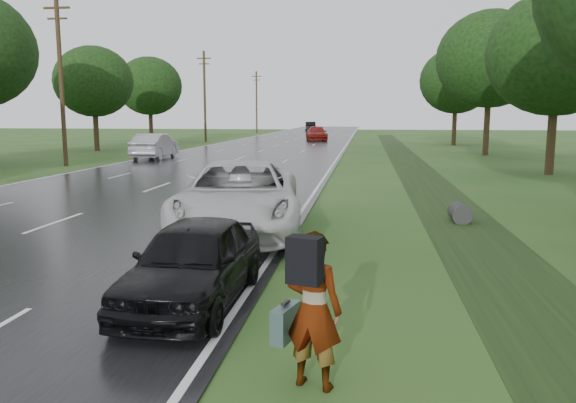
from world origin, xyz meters
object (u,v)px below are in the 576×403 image
Objects in this scene: dark_sedan at (193,261)px; silver_sedan at (155,146)px; pedestrian at (311,308)px; white_pickup at (239,197)px.

dark_sedan is 31.15m from silver_sedan.
pedestrian is at bearing 111.47° from silver_sedan.
white_pickup reaches higher than dark_sedan.
dark_sedan is at bearing -93.24° from white_pickup.
dark_sedan is at bearing 109.71° from silver_sedan.
silver_sedan is (-11.80, 28.83, 0.19)m from dark_sedan.
silver_sedan is (-13.97, 31.35, -0.03)m from pedestrian.
pedestrian is 34.33m from silver_sedan.
white_pickup is 25.88m from silver_sedan.
white_pickup is 5.57m from dark_sedan.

